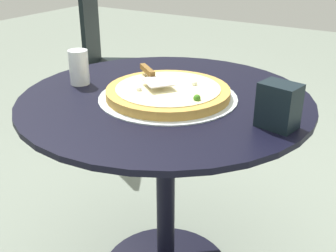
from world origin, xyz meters
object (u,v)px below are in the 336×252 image
(patio_chair_far, at_px, (110,55))
(drinking_cup, at_px, (79,67))
(napkin_dispenser, at_px, (279,106))
(patio_table, at_px, (165,149))
(pizza_server, at_px, (152,75))
(pizza_on_tray, at_px, (168,93))

(patio_chair_far, bearing_deg, drinking_cup, 34.37)
(drinking_cup, height_order, napkin_dispenser, napkin_dispenser)
(patio_table, relative_size, pizza_server, 4.80)
(pizza_server, height_order, drinking_cup, drinking_cup)
(patio_chair_far, bearing_deg, napkin_dispenser, 55.25)
(pizza_server, distance_m, patio_chair_far, 1.29)
(napkin_dispenser, bearing_deg, pizza_server, 4.26)
(patio_table, bearing_deg, drinking_cup, -80.19)
(pizza_server, bearing_deg, pizza_on_tray, 75.84)
(pizza_on_tray, height_order, patio_chair_far, patio_chair_far)
(pizza_server, xyz_separation_m, drinking_cup, (0.06, -0.26, 0.00))
(patio_table, distance_m, pizza_on_tray, 0.21)
(drinking_cup, xyz_separation_m, patio_chair_far, (-0.94, -0.65, -0.27))
(pizza_on_tray, distance_m, patio_chair_far, 1.35)
(patio_chair_far, bearing_deg, pizza_on_tray, 47.40)
(napkin_dispenser, bearing_deg, patio_chair_far, -23.80)
(patio_table, height_order, pizza_server, pizza_server)
(patio_table, relative_size, napkin_dispenser, 7.65)
(drinking_cup, xyz_separation_m, napkin_dispenser, (-0.01, 0.70, 0.00))
(pizza_server, xyz_separation_m, napkin_dispenser, (0.05, 0.44, 0.00))
(drinking_cup, bearing_deg, patio_table, 99.81)
(pizza_on_tray, bearing_deg, pizza_server, -104.16)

